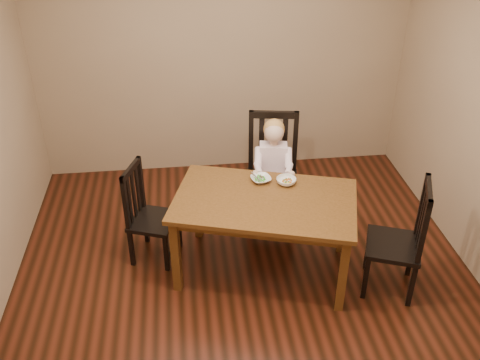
{
  "coord_description": "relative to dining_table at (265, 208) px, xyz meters",
  "views": [
    {
      "loc": [
        -0.46,
        -3.51,
        3.19
      ],
      "look_at": [
        -0.02,
        0.25,
        0.85
      ],
      "focal_mm": 40.0,
      "sensor_mm": 36.0,
      "label": 1
    }
  ],
  "objects": [
    {
      "name": "room",
      "position": [
        -0.17,
        -0.1,
        0.69
      ],
      "size": [
        4.01,
        4.01,
        2.71
      ],
      "color": "#491C0F",
      "rests_on": "ground"
    },
    {
      "name": "chair_left",
      "position": [
        -0.99,
        0.31,
        -0.21
      ],
      "size": [
        0.49,
        0.51,
        0.93
      ],
      "rotation": [
        0.0,
        0.0,
        -1.92
      ],
      "color": "black",
      "rests_on": "room"
    },
    {
      "name": "toddler",
      "position": [
        0.18,
        0.67,
        0.03
      ],
      "size": [
        0.4,
        0.47,
        0.58
      ],
      "primitive_type": null,
      "rotation": [
        0.0,
        0.0,
        2.98
      ],
      "color": "white",
      "rests_on": "chair_child"
    },
    {
      "name": "chair_right",
      "position": [
        1.06,
        -0.36,
        -0.16
      ],
      "size": [
        0.56,
        0.57,
        1.03
      ],
      "rotation": [
        0.0,
        0.0,
        1.2
      ],
      "color": "black",
      "rests_on": "room"
    },
    {
      "name": "chair_child",
      "position": [
        0.19,
        0.72,
        -0.12
      ],
      "size": [
        0.56,
        0.54,
        1.13
      ],
      "rotation": [
        0.0,
        0.0,
        2.98
      ],
      "color": "black",
      "rests_on": "room"
    },
    {
      "name": "fork",
      "position": [
        -0.04,
        0.27,
        0.13
      ],
      "size": [
        0.07,
        0.1,
        0.04
      ],
      "rotation": [
        0.0,
        0.0,
        0.6
      ],
      "color": "silver",
      "rests_on": "bowl_peas"
    },
    {
      "name": "bowl_peas",
      "position": [
        0.01,
        0.28,
        0.11
      ],
      "size": [
        0.2,
        0.2,
        0.04
      ],
      "primitive_type": "imported",
      "rotation": [
        0.0,
        0.0,
        0.23
      ],
      "color": "white",
      "rests_on": "dining_table"
    },
    {
      "name": "dining_table",
      "position": [
        0.0,
        0.0,
        0.0
      ],
      "size": [
        1.68,
        1.28,
        0.74
      ],
      "rotation": [
        0.0,
        0.0,
        -0.29
      ],
      "color": "#462D10",
      "rests_on": "room"
    },
    {
      "name": "bowl_veg",
      "position": [
        0.22,
        0.21,
        0.11
      ],
      "size": [
        0.18,
        0.18,
        0.05
      ],
      "primitive_type": "imported",
      "rotation": [
        0.0,
        0.0,
        -0.08
      ],
      "color": "white",
      "rests_on": "dining_table"
    }
  ]
}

